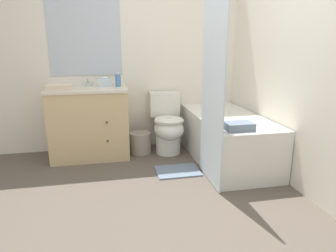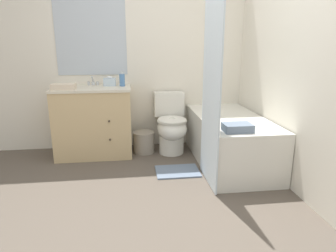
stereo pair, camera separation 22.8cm
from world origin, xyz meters
The scene contains 14 objects.
ground_plane centered at (0.00, 0.00, 0.00)m, with size 14.00×14.00×0.00m, color brown.
wall_back centered at (-0.01, 1.71, 1.25)m, with size 8.00×0.06×2.50m.
wall_right centered at (1.24, 0.84, 1.25)m, with size 0.05×2.69×2.50m.
vanity_cabinet centered at (-0.75, 1.41, 0.44)m, with size 0.93×0.60×0.86m.
sink_faucet centered at (-0.75, 1.58, 0.89)m, with size 0.14×0.12×0.12m.
toilet centered at (0.21, 1.35, 0.35)m, with size 0.39×0.62×0.75m.
bathtub centered at (0.84, 0.93, 0.28)m, with size 0.73×1.52×0.56m.
shower_curtain centered at (0.47, 0.43, 0.94)m, with size 0.02×0.60×1.86m.
wastebasket centered at (-0.14, 1.39, 0.14)m, with size 0.27×0.27×0.27m.
tissue_box centered at (-0.54, 1.50, 0.91)m, with size 0.15×0.13×0.12m.
soap_dispenser centered at (-0.38, 1.44, 0.94)m, with size 0.07×0.07×0.18m.
hand_towel_folded centered at (-1.05, 1.25, 0.89)m, with size 0.26×0.16×0.07m.
bath_towel_folded centered at (0.71, 0.34, 0.59)m, with size 0.27×0.19×0.08m.
bath_mat centered at (0.19, 0.71, 0.01)m, with size 0.47×0.35×0.02m.
Camera 1 is at (-0.53, -2.26, 1.37)m, focal length 32.00 mm.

